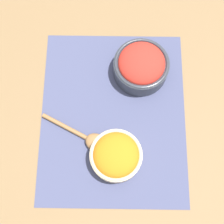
{
  "coord_description": "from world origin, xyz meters",
  "views": [
    {
      "loc": [
        -0.25,
        -0.0,
        0.86
      ],
      "look_at": [
        0.0,
        0.0,
        0.03
      ],
      "focal_mm": 50.0,
      "sensor_mm": 36.0,
      "label": 1
    }
  ],
  "objects": [
    {
      "name": "ground_plane",
      "position": [
        0.0,
        0.0,
        0.0
      ],
      "size": [
        3.0,
        3.0,
        0.0
      ],
      "primitive_type": "plane",
      "color": "olive"
    },
    {
      "name": "placemat",
      "position": [
        0.0,
        0.0,
        0.0
      ],
      "size": [
        0.52,
        0.41,
        0.0
      ],
      "color": "#474C70",
      "rests_on": "ground_plane"
    },
    {
      "name": "carrot_bowl",
      "position": [
        -0.12,
        -0.01,
        0.04
      ],
      "size": [
        0.14,
        0.14,
        0.07
      ],
      "color": "beige",
      "rests_on": "placemat"
    },
    {
      "name": "tomato_bowl",
      "position": [
        0.14,
        -0.08,
        0.05
      ],
      "size": [
        0.16,
        0.16,
        0.09
      ],
      "color": "#333842",
      "rests_on": "placemat"
    },
    {
      "name": "wooden_spoon",
      "position": [
        -0.07,
        0.06,
        0.02
      ],
      "size": [
        0.12,
        0.2,
        0.03
      ],
      "color": "#9E7042",
      "rests_on": "placemat"
    }
  ]
}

